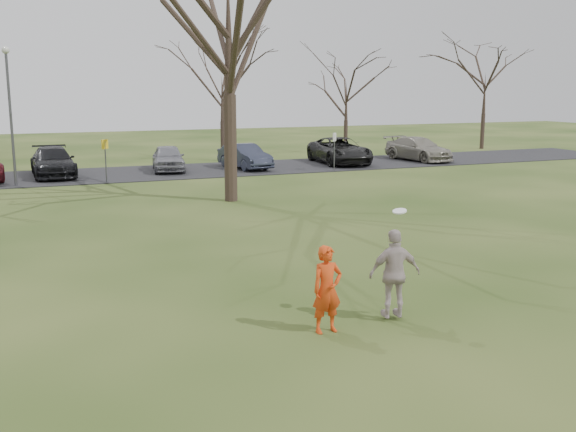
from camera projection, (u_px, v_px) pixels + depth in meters
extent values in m
plane|color=#1E380F|center=(368.00, 333.00, 12.46)|extent=(120.00, 120.00, 0.00)
cube|color=black|center=(138.00, 173.00, 35.20)|extent=(62.00, 6.50, 0.04)
imported|color=red|center=(327.00, 289.00, 12.35)|extent=(0.62, 0.43, 1.65)
imported|color=black|center=(53.00, 162.00, 33.78)|extent=(2.13, 5.04, 1.45)
imported|color=gray|center=(168.00, 158.00, 35.98)|extent=(2.26, 4.28, 1.39)
imported|color=#2A2F40|center=(245.00, 156.00, 36.97)|extent=(2.12, 4.29, 1.35)
imported|color=black|center=(340.00, 151.00, 39.42)|extent=(3.00, 5.67, 1.52)
imported|color=gray|center=(419.00, 149.00, 41.05)|extent=(2.72, 5.12, 1.41)
imported|color=#B4A3A2|center=(395.00, 274.00, 12.96)|extent=(1.08, 0.59, 1.75)
cylinder|color=white|center=(400.00, 211.00, 12.77)|extent=(0.28, 0.27, 0.11)
cylinder|color=#47474C|center=(11.00, 121.00, 30.14)|extent=(0.12, 0.12, 6.00)
sphere|color=beige|center=(6.00, 50.00, 29.55)|extent=(0.34, 0.34, 0.34)
cylinder|color=#47474C|center=(106.00, 162.00, 31.55)|extent=(0.06, 0.06, 2.00)
cube|color=yellow|center=(105.00, 144.00, 31.38)|extent=(0.35, 0.35, 0.45)
cylinder|color=#47474C|center=(334.00, 153.00, 35.97)|extent=(0.06, 0.06, 2.00)
cube|color=silver|center=(335.00, 137.00, 35.81)|extent=(0.35, 0.35, 0.45)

